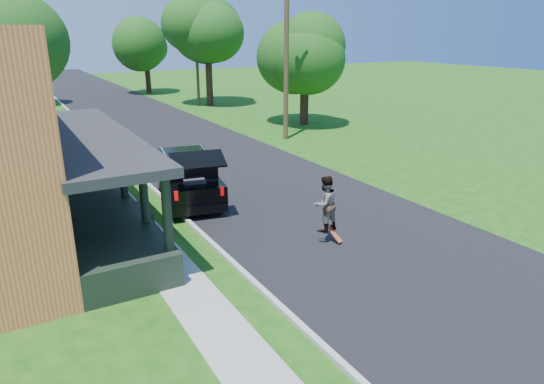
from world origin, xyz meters
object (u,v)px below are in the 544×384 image
skateboarder (325,204)px  tree_right_near (305,46)px  black_suv (188,178)px  utility_pole_near (286,57)px

skateboarder → tree_right_near: (10.19, 16.80, 3.96)m
black_suv → skateboarder: bearing=-58.2°
black_suv → skateboarder: black_suv is taller
skateboarder → tree_right_near: size_ratio=0.21×
black_suv → tree_right_near: 17.21m
black_suv → tree_right_near: bearing=52.5°
black_suv → utility_pole_near: (8.86, 7.62, 3.82)m
skateboarder → tree_right_near: bearing=-131.0°
black_suv → utility_pole_near: utility_pole_near is taller
skateboarder → utility_pole_near: bearing=-126.4°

